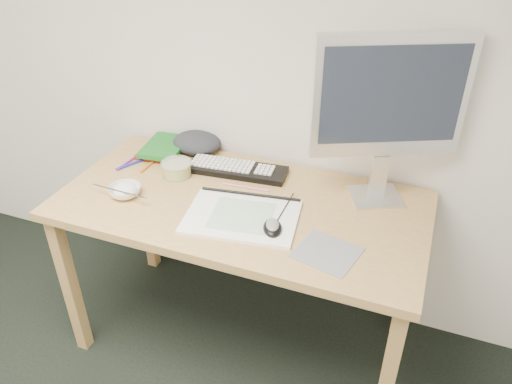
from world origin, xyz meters
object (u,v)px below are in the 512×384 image
Objects in this scene: keyboard at (237,170)px; rice_bowl at (125,191)px; sketchpad at (242,217)px; monitor at (390,102)px; desk at (241,219)px.

rice_bowl is at bearing -141.41° from keyboard.
monitor is at bearing 27.79° from sketchpad.
desk is 3.37× the size of keyboard.
keyboard is (-0.10, 0.20, 0.09)m from desk.
sketchpad is 0.64× the size of monitor.
rice_bowl is (-0.33, -0.32, 0.01)m from keyboard.
sketchpad is (0.05, -0.10, 0.09)m from desk.
monitor is at bearing 20.33° from rice_bowl.
monitor is (0.43, 0.31, 0.39)m from sketchpad.
keyboard is 3.34× the size of rice_bowl.
rice_bowl is at bearing 174.66° from sketchpad.
desk is at bearing 106.70° from sketchpad.
sketchpad is 0.97× the size of keyboard.
rice_bowl reaches higher than keyboard.
monitor is 1.04m from rice_bowl.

